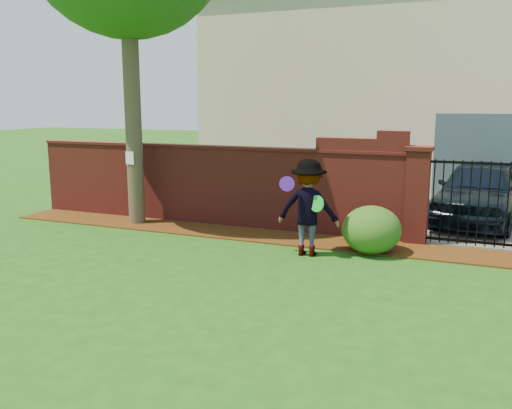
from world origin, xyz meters
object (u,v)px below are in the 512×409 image
at_px(frisbee_purple, 287,184).
at_px(frisbee_green, 317,204).
at_px(man, 307,208).
at_px(car, 478,193).

bearing_deg(frisbee_purple, frisbee_green, 18.93).
bearing_deg(man, frisbee_purple, 45.67).
bearing_deg(frisbee_purple, man, 48.74).
height_order(man, frisbee_purple, man).
relative_size(frisbee_purple, frisbee_green, 0.91).
bearing_deg(frisbee_green, man, 144.52).
xyz_separation_m(frisbee_purple, frisbee_green, (0.49, 0.17, -0.34)).
bearing_deg(frisbee_purple, car, 53.98).
height_order(man, frisbee_green, man).
bearing_deg(car, frisbee_purple, -117.32).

